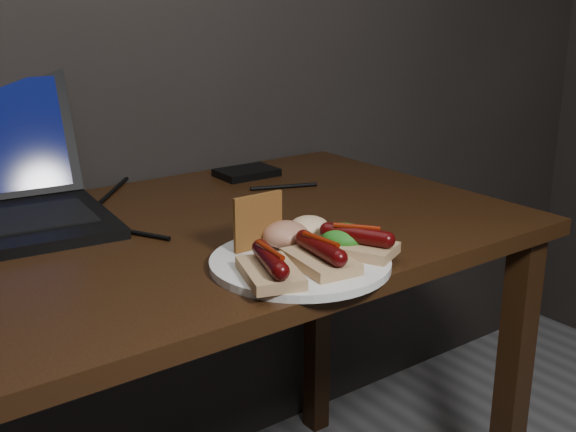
# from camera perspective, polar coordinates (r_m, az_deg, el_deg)

# --- Properties ---
(desk) EXTENTS (1.40, 0.70, 0.75)m
(desk) POSITION_cam_1_polar(r_m,az_deg,el_deg) (1.21, -12.79, -6.17)
(desk) COLOR #341E0D
(desk) RESTS_ON ground
(hard_drive) EXTENTS (0.13, 0.09, 0.02)m
(hard_drive) POSITION_cam_1_polar(r_m,az_deg,el_deg) (1.57, -3.29, 3.45)
(hard_drive) COLOR black
(hard_drive) RESTS_ON desk
(desk_cables) EXTENTS (1.02, 0.42, 0.01)m
(desk_cables) POSITION_cam_1_polar(r_m,az_deg,el_deg) (1.31, -16.32, -0.29)
(desk_cables) COLOR black
(desk_cables) RESTS_ON desk
(plate) EXTENTS (0.33, 0.33, 0.01)m
(plate) POSITION_cam_1_polar(r_m,az_deg,el_deg) (1.06, 0.97, -3.70)
(plate) COLOR white
(plate) RESTS_ON desk
(bread_sausage_left) EXTENTS (0.10, 0.13, 0.04)m
(bread_sausage_left) POSITION_cam_1_polar(r_m,az_deg,el_deg) (0.98, -1.42, -4.04)
(bread_sausage_left) COLOR tan
(bread_sausage_left) RESTS_ON plate
(bread_sausage_center) EXTENTS (0.08, 0.12, 0.04)m
(bread_sausage_center) POSITION_cam_1_polar(r_m,az_deg,el_deg) (1.02, 2.59, -3.13)
(bread_sausage_center) COLOR tan
(bread_sausage_center) RESTS_ON plate
(bread_sausage_right) EXTENTS (0.11, 0.13, 0.04)m
(bread_sausage_right) POSITION_cam_1_polar(r_m,az_deg,el_deg) (1.08, 5.43, -2.08)
(bread_sausage_right) COLOR tan
(bread_sausage_right) RESTS_ON plate
(crispbread) EXTENTS (0.09, 0.01, 0.08)m
(crispbread) POSITION_cam_1_polar(r_m,az_deg,el_deg) (1.09, -2.38, -0.44)
(crispbread) COLOR brown
(crispbread) RESTS_ON plate
(salad_greens) EXTENTS (0.07, 0.07, 0.04)m
(salad_greens) POSITION_cam_1_polar(r_m,az_deg,el_deg) (1.09, 4.44, -1.63)
(salad_greens) COLOR #1B5D12
(salad_greens) RESTS_ON plate
(salsa_mound) EXTENTS (0.07, 0.07, 0.04)m
(salsa_mound) POSITION_cam_1_polar(r_m,az_deg,el_deg) (1.10, -0.22, -1.46)
(salsa_mound) COLOR maroon
(salsa_mound) RESTS_ON plate
(coleslaw_mound) EXTENTS (0.06, 0.06, 0.04)m
(coleslaw_mound) POSITION_cam_1_polar(r_m,az_deg,el_deg) (1.14, 1.69, -0.90)
(coleslaw_mound) COLOR beige
(coleslaw_mound) RESTS_ON plate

